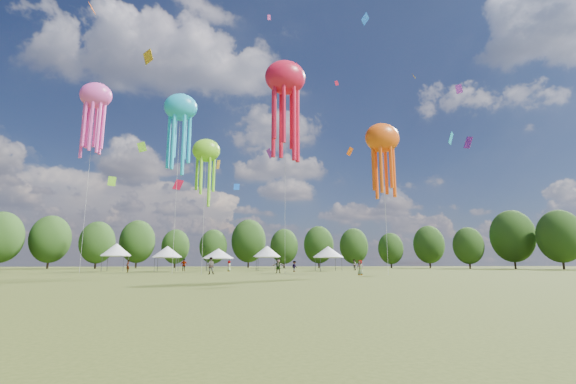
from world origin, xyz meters
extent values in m
plane|color=#384416|center=(0.00, 0.00, 0.00)|extent=(300.00, 300.00, 0.00)
imported|color=gray|center=(-3.92, 34.43, 0.95)|extent=(0.94, 0.75, 1.90)
imported|color=gray|center=(-1.45, 51.43, 0.81)|extent=(0.66, 0.88, 1.63)
imported|color=gray|center=(20.48, 56.26, 0.96)|extent=(1.10, 1.17, 1.92)
imported|color=gray|center=(8.01, 46.90, 0.79)|extent=(1.15, 1.12, 1.58)
imported|color=gray|center=(-8.41, 52.93, 0.96)|extent=(1.20, 0.69, 1.93)
imported|color=gray|center=(4.41, 38.93, 0.90)|extent=(1.74, 0.83, 1.80)
imported|color=gray|center=(-15.23, 46.13, 0.84)|extent=(0.41, 0.62, 1.68)
imported|color=gray|center=(11.67, 29.05, 0.78)|extent=(0.89, 0.89, 1.56)
cylinder|color=#47474C|center=(-20.63, 53.61, 1.15)|extent=(0.08, 0.08, 2.29)
cylinder|color=#47474C|center=(-20.63, 56.75, 1.15)|extent=(0.08, 0.08, 2.29)
cylinder|color=#47474C|center=(-17.49, 53.61, 1.15)|extent=(0.08, 0.08, 2.29)
cylinder|color=#47474C|center=(-17.49, 56.75, 1.15)|extent=(0.08, 0.08, 2.29)
cube|color=white|center=(-19.06, 55.18, 2.34)|extent=(3.54, 3.54, 0.10)
cone|color=white|center=(-19.06, 55.18, 3.38)|extent=(4.60, 4.60, 1.97)
cylinder|color=#47474C|center=(-12.59, 51.55, 1.02)|extent=(0.08, 0.08, 2.05)
cylinder|color=#47474C|center=(-12.59, 54.71, 1.02)|extent=(0.08, 0.08, 2.05)
cylinder|color=#47474C|center=(-9.43, 51.55, 1.02)|extent=(0.08, 0.08, 2.05)
cylinder|color=#47474C|center=(-9.43, 54.71, 1.02)|extent=(0.08, 0.08, 2.05)
cube|color=white|center=(-11.01, 53.13, 2.10)|extent=(3.56, 3.56, 0.10)
cone|color=white|center=(-11.01, 53.13, 3.02)|extent=(4.62, 4.62, 1.75)
cylinder|color=#47474C|center=(-5.01, 54.20, 0.96)|extent=(0.08, 0.08, 1.91)
cylinder|color=#47474C|center=(-5.01, 57.88, 0.96)|extent=(0.08, 0.08, 1.91)
cylinder|color=#47474C|center=(-1.33, 54.20, 0.96)|extent=(0.08, 0.08, 1.91)
cylinder|color=#47474C|center=(-1.33, 57.88, 0.96)|extent=(0.08, 0.08, 1.91)
cube|color=white|center=(-3.17, 56.04, 1.96)|extent=(4.08, 4.08, 0.10)
cone|color=white|center=(-3.17, 56.04, 2.83)|extent=(5.30, 5.30, 1.64)
cylinder|color=#47474C|center=(3.21, 53.10, 1.09)|extent=(0.08, 0.08, 2.17)
cylinder|color=#47474C|center=(3.21, 56.29, 1.09)|extent=(0.08, 0.08, 2.17)
cylinder|color=#47474C|center=(6.40, 53.10, 1.09)|extent=(0.08, 0.08, 2.17)
cylinder|color=#47474C|center=(6.40, 56.29, 1.09)|extent=(0.08, 0.08, 2.17)
cube|color=white|center=(4.81, 54.69, 2.22)|extent=(3.59, 3.59, 0.10)
cone|color=white|center=(4.81, 54.69, 3.21)|extent=(4.67, 4.67, 1.86)
cylinder|color=#47474C|center=(12.73, 49.79, 1.04)|extent=(0.08, 0.08, 2.09)
cylinder|color=#47474C|center=(12.73, 53.28, 1.04)|extent=(0.08, 0.08, 2.09)
cylinder|color=#47474C|center=(16.21, 49.79, 1.04)|extent=(0.08, 0.08, 2.09)
cylinder|color=#47474C|center=(16.21, 53.28, 1.04)|extent=(0.08, 0.08, 2.09)
cube|color=white|center=(14.47, 51.53, 2.14)|extent=(3.88, 3.88, 0.10)
cone|color=white|center=(14.47, 51.53, 3.08)|extent=(5.05, 5.05, 1.79)
ellipsoid|color=#1AB0DE|center=(-8.35, 37.30, 20.57)|extent=(4.10, 2.87, 3.49)
cylinder|color=beige|center=(-8.35, 37.30, 10.28)|extent=(0.03, 0.03, 20.57)
ellipsoid|color=red|center=(4.58, 34.67, 24.41)|extent=(5.17, 3.62, 4.40)
cylinder|color=beige|center=(4.58, 34.67, 12.21)|extent=(0.03, 0.03, 24.41)
ellipsoid|color=#FC580F|center=(14.26, 27.89, 14.75)|extent=(3.85, 2.70, 3.27)
cylinder|color=beige|center=(14.26, 27.89, 7.38)|extent=(0.03, 0.03, 14.75)
ellipsoid|color=#FF4BB6|center=(-20.15, 42.65, 23.64)|extent=(4.15, 2.91, 3.53)
cylinder|color=beige|center=(-20.15, 42.65, 11.82)|extent=(0.03, 0.03, 23.64)
ellipsoid|color=#7EDE24|center=(-4.78, 32.36, 13.67)|extent=(3.08, 2.15, 2.62)
cylinder|color=beige|center=(-4.78, 32.36, 6.83)|extent=(0.03, 0.03, 13.67)
cube|color=purple|center=(6.72, 67.56, 23.85)|extent=(1.39, 1.43, 2.03)
cube|color=red|center=(18.16, 56.53, 35.24)|extent=(0.88, 0.20, 1.02)
cube|color=#FC580F|center=(-19.78, 37.09, 32.92)|extent=(0.79, 1.17, 1.25)
cube|color=gold|center=(-3.51, 41.49, 14.42)|extent=(0.49, 1.26, 1.41)
cube|color=blue|center=(18.14, 40.99, 38.44)|extent=(1.66, 0.95, 1.83)
cube|color=purple|center=(29.86, 36.24, 25.60)|extent=(1.33, 0.53, 1.43)
cube|color=gold|center=(-13.75, 42.57, 29.91)|extent=(1.68, 1.24, 2.34)
cube|color=#7EDE24|center=(-18.16, 64.38, 22.99)|extent=(1.93, 0.15, 2.20)
cube|color=#1AB0DE|center=(8.14, 49.17, 30.41)|extent=(1.09, 2.13, 2.63)
cube|color=purple|center=(38.76, 47.73, 21.74)|extent=(0.53, 2.17, 2.46)
cube|color=#FC580F|center=(23.24, 64.70, 24.26)|extent=(1.68, 1.37, 1.67)
cube|color=gold|center=(23.81, 37.60, 27.71)|extent=(0.58, 0.71, 0.73)
cube|color=#7EDE24|center=(-23.23, 65.15, 16.32)|extent=(1.41, 0.47, 1.85)
cube|color=blue|center=(-0.65, 49.65, 13.00)|extent=(0.93, 0.64, 1.07)
cube|color=#1AB0DE|center=(26.97, 34.66, 17.62)|extent=(1.25, 1.11, 1.56)
cube|color=#FF4BB6|center=(4.68, 53.88, 45.86)|extent=(0.72, 0.67, 0.98)
cube|color=red|center=(-10.58, 59.21, 14.91)|extent=(1.99, 1.03, 2.18)
ellipsoid|color=#244216|center=(-47.17, 78.19, 6.51)|extent=(8.40, 8.40, 10.51)
cylinder|color=#38281C|center=(-40.68, 85.49, 1.71)|extent=(0.44, 0.44, 3.41)
ellipsoid|color=#244216|center=(-40.68, 85.49, 6.61)|extent=(8.53, 8.53, 10.66)
cylinder|color=#38281C|center=(-30.60, 85.02, 1.53)|extent=(0.44, 0.44, 3.07)
ellipsoid|color=#244216|center=(-30.60, 85.02, 5.94)|extent=(7.66, 7.66, 9.58)
cylinder|color=#38281C|center=(-23.51, 93.33, 1.72)|extent=(0.44, 0.44, 3.43)
ellipsoid|color=#244216|center=(-23.51, 93.33, 6.65)|extent=(8.58, 8.58, 10.73)
cylinder|color=#38281C|center=(-14.76, 98.96, 1.47)|extent=(0.44, 0.44, 2.95)
ellipsoid|color=#244216|center=(-14.76, 98.96, 5.71)|extent=(7.37, 7.37, 9.21)
cylinder|color=#38281C|center=(-4.70, 95.06, 1.45)|extent=(0.44, 0.44, 2.89)
ellipsoid|color=#244216|center=(-4.70, 95.06, 5.61)|extent=(7.23, 7.23, 9.04)
cylinder|color=#38281C|center=(4.91, 99.49, 1.92)|extent=(0.44, 0.44, 3.84)
ellipsoid|color=#244216|center=(4.91, 99.49, 7.44)|extent=(9.60, 9.60, 11.99)
cylinder|color=#38281C|center=(13.19, 88.44, 1.42)|extent=(0.44, 0.44, 2.84)
ellipsoid|color=#244216|center=(13.19, 88.44, 5.51)|extent=(7.11, 7.11, 8.89)
cylinder|color=#38281C|center=(22.93, 91.04, 1.58)|extent=(0.44, 0.44, 3.16)
ellipsoid|color=#244216|center=(22.93, 91.04, 6.13)|extent=(7.91, 7.91, 9.88)
cylinder|color=#38281C|center=(30.69, 85.29, 1.44)|extent=(0.44, 0.44, 2.88)
ellipsoid|color=#244216|center=(30.69, 85.29, 5.59)|extent=(7.21, 7.21, 9.01)
cylinder|color=#38281C|center=(41.52, 87.24, 1.31)|extent=(0.44, 0.44, 2.63)
ellipsoid|color=#244216|center=(41.52, 87.24, 5.09)|extent=(6.57, 6.57, 8.22)
cylinder|color=#38281C|center=(50.52, 83.73, 1.56)|extent=(0.44, 0.44, 3.13)
ellipsoid|color=#244216|center=(50.52, 83.73, 6.06)|extent=(7.81, 7.81, 9.77)
cylinder|color=#38281C|center=(53.64, 71.81, 1.36)|extent=(0.44, 0.44, 2.72)
ellipsoid|color=#244216|center=(53.64, 71.81, 5.27)|extent=(6.80, 6.80, 8.50)
cylinder|color=#38281C|center=(62.96, 68.92, 1.90)|extent=(0.44, 0.44, 3.81)
ellipsoid|color=#244216|center=(62.96, 68.92, 7.38)|extent=(9.52, 9.52, 11.90)
cylinder|color=#38281C|center=(66.57, 59.80, 1.76)|extent=(0.44, 0.44, 3.51)
ellipsoid|color=#244216|center=(66.57, 59.80, 6.80)|extent=(8.78, 8.78, 10.97)
camera|label=1|loc=(-2.91, -10.88, 1.20)|focal=24.42mm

